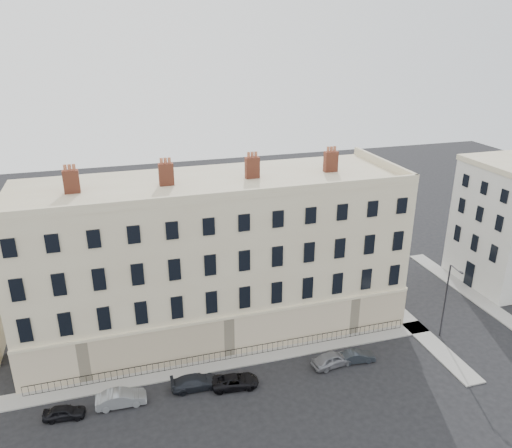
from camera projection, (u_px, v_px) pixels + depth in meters
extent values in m
plane|color=black|center=(315.00, 384.00, 42.18)|extent=(160.00, 160.00, 0.00)
cube|color=beige|center=(213.00, 255.00, 48.56)|extent=(36.00, 12.00, 15.00)
cube|color=beige|center=(229.00, 338.00, 45.13)|extent=(36.10, 0.18, 4.00)
cube|color=beige|center=(374.00, 281.00, 55.41)|extent=(0.18, 12.10, 4.00)
cube|color=beige|center=(225.00, 196.00, 40.47)|extent=(36.00, 0.35, 0.80)
cube|color=beige|center=(383.00, 163.00, 50.48)|extent=(0.35, 12.00, 0.80)
cube|color=brown|center=(71.00, 182.00, 42.25)|extent=(1.30, 0.70, 2.00)
cube|color=brown|center=(166.00, 174.00, 44.40)|extent=(1.30, 0.70, 2.00)
cube|color=brown|center=(252.00, 168.00, 46.55)|extent=(1.30, 0.70, 2.00)
cube|color=brown|center=(331.00, 162.00, 48.69)|extent=(1.30, 0.70, 2.00)
cube|color=gray|center=(188.00, 370.00, 43.94)|extent=(48.00, 2.00, 0.12)
cube|color=gray|center=(399.00, 313.00, 52.79)|extent=(2.00, 24.00, 0.12)
cube|color=gray|center=(466.00, 291.00, 57.26)|extent=(2.00, 20.00, 0.12)
cube|color=black|center=(231.00, 350.00, 45.02)|extent=(35.00, 0.04, 0.04)
cube|color=black|center=(231.00, 358.00, 45.35)|extent=(35.00, 0.04, 0.04)
imported|color=black|center=(64.00, 412.00, 38.37)|extent=(3.26, 1.61, 1.07)
imported|color=slate|center=(121.00, 398.00, 39.67)|extent=(3.98, 1.46, 1.30)
imported|color=black|center=(196.00, 382.00, 41.59)|extent=(4.13, 1.74, 1.19)
imported|color=black|center=(235.00, 381.00, 41.74)|extent=(4.12, 2.27, 1.09)
imported|color=slate|center=(333.00, 359.00, 44.37)|extent=(4.02, 2.03, 1.31)
imported|color=#21262C|center=(357.00, 357.00, 44.93)|extent=(3.32, 1.47, 1.06)
cylinder|color=#2D2C31|center=(445.00, 301.00, 47.59)|extent=(0.15, 0.15, 7.67)
cylinder|color=#2D2C31|center=(456.00, 269.00, 45.66)|extent=(0.26, 1.44, 0.10)
cube|color=#2D2C31|center=(461.00, 272.00, 45.10)|extent=(0.23, 0.50, 0.12)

